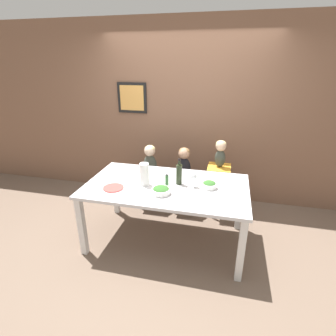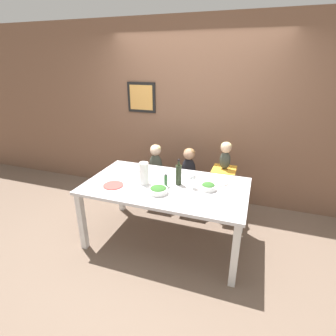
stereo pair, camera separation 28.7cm
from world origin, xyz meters
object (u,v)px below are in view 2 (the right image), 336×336
(dinner_plate_back_right, at_px, (219,182))
(person_child_left, at_px, (156,159))
(wine_bottle, at_px, (179,174))
(salad_bowl_small, at_px, (208,187))
(person_baby_right, at_px, (226,153))
(salad_bowl_large, at_px, (158,190))
(dinner_plate_front_left, at_px, (113,185))
(chair_far_left, at_px, (156,181))
(person_child_center, at_px, (189,163))
(wine_glass_near, at_px, (193,178))
(paper_towel_roll, at_px, (144,173))
(chair_far_center, at_px, (188,186))
(dinner_plate_back_left, at_px, (137,168))
(chair_right_highchair, at_px, (223,180))

(dinner_plate_back_right, bearing_deg, person_child_left, 152.50)
(wine_bottle, distance_m, salad_bowl_small, 0.37)
(person_baby_right, bearing_deg, dinner_plate_back_right, -89.22)
(salad_bowl_large, height_order, dinner_plate_front_left, salad_bowl_large)
(chair_far_left, bearing_deg, person_child_center, 0.17)
(salad_bowl_large, bearing_deg, person_child_left, 113.26)
(person_child_center, relative_size, wine_glass_near, 2.82)
(person_baby_right, height_order, dinner_plate_back_right, person_baby_right)
(paper_towel_roll, distance_m, wine_glass_near, 0.56)
(chair_far_left, bearing_deg, wine_glass_near, -45.65)
(person_baby_right, xyz_separation_m, wine_bottle, (-0.43, -0.74, -0.07))
(chair_far_center, xyz_separation_m, paper_towel_roll, (-0.31, -0.85, 0.51))
(person_child_center, height_order, wine_bottle, wine_bottle)
(chair_far_left, xyz_separation_m, salad_bowl_small, (0.94, -0.76, 0.41))
(chair_far_left, distance_m, paper_towel_roll, 1.01)
(wine_bottle, height_order, dinner_plate_back_right, wine_bottle)
(chair_far_left, xyz_separation_m, wine_bottle, (0.58, -0.74, 0.50))
(wine_bottle, xyz_separation_m, paper_towel_roll, (-0.38, -0.11, 0.00))
(wine_bottle, distance_m, salad_bowl_large, 0.33)
(chair_far_center, xyz_separation_m, dinner_plate_back_right, (0.51, -0.53, 0.38))
(chair_far_left, height_order, salad_bowl_large, salad_bowl_large)
(person_child_center, xyz_separation_m, person_baby_right, (0.50, 0.00, 0.22))
(chair_far_left, relative_size, salad_bowl_small, 2.80)
(person_child_center, height_order, wine_glass_near, person_child_center)
(person_child_left, distance_m, paper_towel_roll, 0.89)
(chair_far_center, xyz_separation_m, dinner_plate_back_left, (-0.59, -0.47, 0.38))
(chair_far_left, height_order, person_baby_right, person_baby_right)
(dinner_plate_back_right, bearing_deg, dinner_plate_back_left, 176.90)
(chair_right_highchair, relative_size, salad_bowl_large, 3.58)
(person_child_left, relative_size, wine_glass_near, 2.82)
(person_child_left, distance_m, wine_glass_near, 1.10)
(wine_glass_near, bearing_deg, dinner_plate_front_left, -164.29)
(person_child_left, relative_size, person_baby_right, 1.32)
(wine_glass_near, distance_m, dinner_plate_back_left, 0.91)
(paper_towel_roll, xyz_separation_m, dinner_plate_front_left, (-0.32, -0.17, -0.13))
(person_child_left, relative_size, dinner_plate_back_right, 2.16)
(person_child_center, bearing_deg, wine_glass_near, -72.13)
(person_child_center, xyz_separation_m, wine_bottle, (0.07, -0.74, 0.15))
(person_child_center, height_order, dinner_plate_back_right, person_child_center)
(person_child_center, xyz_separation_m, paper_towel_roll, (-0.31, -0.85, 0.15))
(salad_bowl_small, bearing_deg, wine_glass_near, -175.01)
(person_child_center, bearing_deg, paper_towel_roll, -109.92)
(chair_far_left, bearing_deg, wine_bottle, -51.77)
(paper_towel_roll, relative_size, salad_bowl_large, 1.28)
(dinner_plate_back_right, bearing_deg, chair_far_center, 133.99)
(wine_glass_near, xyz_separation_m, salad_bowl_small, (0.18, 0.02, -0.09))
(person_baby_right, height_order, salad_bowl_large, person_baby_right)
(person_child_center, height_order, dinner_plate_back_left, person_child_center)
(dinner_plate_back_left, bearing_deg, salad_bowl_large, -46.42)
(chair_right_highchair, distance_m, dinner_plate_back_right, 0.57)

